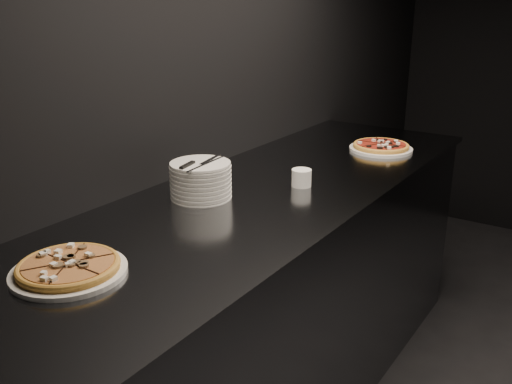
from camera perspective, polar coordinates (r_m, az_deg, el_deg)
The scene contains 7 objects.
wall_left at distance 2.19m, azimuth -7.23°, elevation 14.02°, with size 0.02×5.00×2.80m, color black.
counter at distance 2.26m, azimuth 1.04°, elevation -10.87°, with size 0.74×2.44×0.92m.
pizza_mushroom at distance 1.52m, azimuth -18.22°, elevation -7.21°, with size 0.29×0.29×0.03m.
pizza_tomato at distance 2.65m, azimuth 12.39°, elevation 4.46°, with size 0.28×0.28×0.03m.
plate_stack at distance 1.98m, azimuth -5.55°, elevation 1.20°, with size 0.21×0.21×0.13m.
cutlery at distance 1.94m, azimuth -5.71°, elevation 2.88°, with size 0.07×0.23×0.01m.
ramekin at distance 2.10m, azimuth 4.57°, elevation 1.48°, with size 0.07×0.07×0.06m.
Camera 1 is at (-1.08, -1.65, 1.59)m, focal length 40.00 mm.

